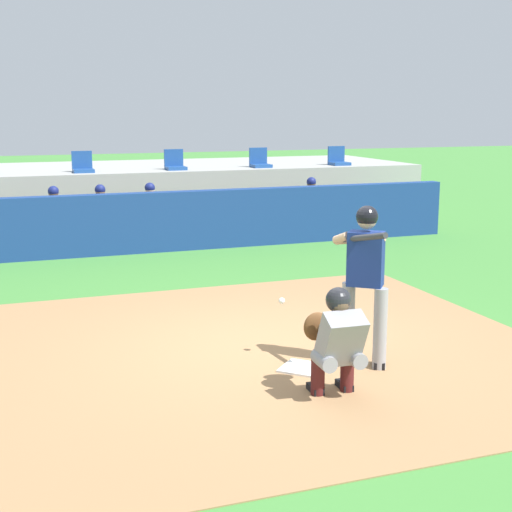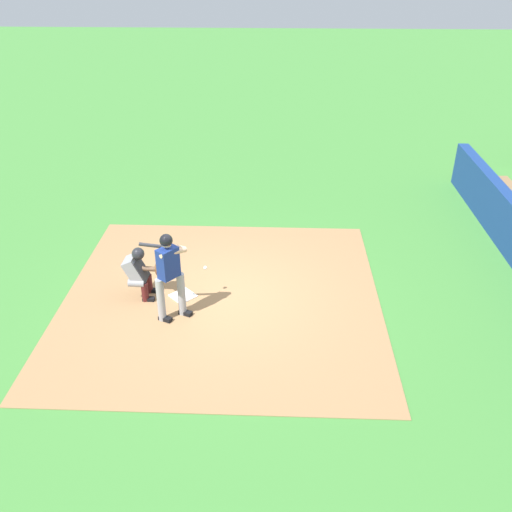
% 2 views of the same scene
% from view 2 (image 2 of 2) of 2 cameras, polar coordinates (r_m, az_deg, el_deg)
% --- Properties ---
extents(ground_plane, '(80.00, 80.00, 0.00)m').
position_cam_2_polar(ground_plane, '(11.32, -3.55, -4.32)').
color(ground_plane, '#428438').
extents(dirt_infield, '(6.40, 6.40, 0.01)m').
position_cam_2_polar(dirt_infield, '(11.31, -3.55, -4.30)').
color(dirt_infield, '#9E754C').
rests_on(dirt_infield, ground).
extents(home_plate, '(0.62, 0.62, 0.02)m').
position_cam_2_polar(home_plate, '(11.41, -7.57, -4.10)').
color(home_plate, white).
rests_on(home_plate, dirt_infield).
extents(batter_at_plate, '(0.51, 0.91, 1.80)m').
position_cam_2_polar(batter_at_plate, '(10.31, -8.96, -1.56)').
color(batter_at_plate, '#99999E').
rests_on(batter_at_plate, ground).
extents(catcher_crouched, '(0.49, 1.67, 1.13)m').
position_cam_2_polar(catcher_crouched, '(11.26, -11.85, -1.49)').
color(catcher_crouched, gray).
rests_on(catcher_crouched, ground).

